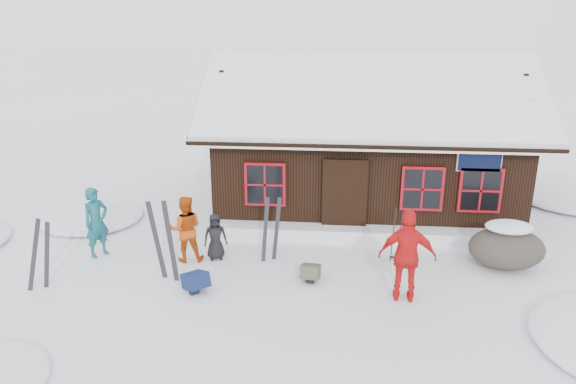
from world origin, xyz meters
name	(u,v)px	position (x,y,z in m)	size (l,w,h in m)	color
ground	(302,280)	(0.00, 0.00, 0.00)	(120.00, 120.00, 0.00)	white
mountain_hut	(365,152)	(1.50, 4.98, 1.58)	(8.90, 6.09, 4.42)	black
snow_drift	(367,234)	(1.50, 2.25, 0.17)	(7.60, 0.60, 0.35)	white
snow_mounds	(374,247)	(1.65, 1.86, 0.00)	(20.60, 13.20, 0.48)	white
skier_teal	(96,222)	(-4.87, 0.82, 0.85)	(0.62, 0.41, 1.69)	#12525A
skier_orange_left	(186,229)	(-2.74, 0.75, 0.79)	(0.77, 0.60, 1.58)	#B9440D
skier_orange_right	(407,256)	(2.12, -0.64, 0.97)	(1.14, 0.47, 1.94)	red
skier_crouched	(215,237)	(-2.08, 0.90, 0.56)	(0.54, 0.35, 1.11)	black
boulder	(507,247)	(4.55, 1.03, 0.50)	(1.69, 1.26, 0.99)	#433C35
ski_pair_left	(40,256)	(-5.38, -0.85, 0.77)	(0.70, 0.20, 1.62)	black
ski_pair_mid	(164,242)	(-2.96, -0.18, 0.88)	(0.62, 0.16, 1.85)	black
ski_pair_right	(271,230)	(-0.78, 0.92, 0.75)	(0.48, 0.19, 1.60)	black
ski_poles	(396,235)	(2.09, 1.14, 0.64)	(0.24, 0.12, 1.35)	black
backpack_blue	(196,284)	(-2.19, -0.64, 0.16)	(0.44, 0.58, 0.31)	#111E4A
backpack_olive	(310,274)	(0.18, 0.01, 0.14)	(0.39, 0.52, 0.28)	#464532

